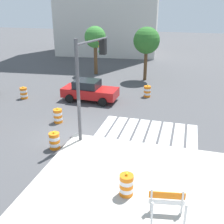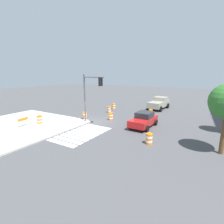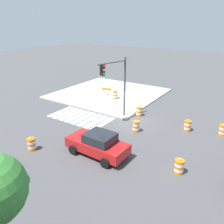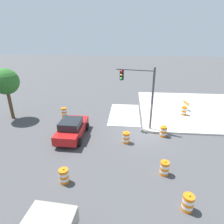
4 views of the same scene
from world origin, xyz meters
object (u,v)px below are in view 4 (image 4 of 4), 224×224
(traffic_barrel_median_near, at_px, (163,131))
(street_tree_streetside_mid, at_px, (6,82))
(traffic_barrel_median_far, at_px, (164,168))
(traffic_barrel_on_sidewalk, at_px, (184,111))
(sports_car, at_px, (72,128))
(traffic_barrel_crosswalk_end, at_px, (188,203))
(traffic_light_pole, at_px, (140,87))
(traffic_barrel_far_curb, at_px, (126,138))
(traffic_barrel_near_corner, at_px, (64,176))
(traffic_barrel_lane_center, at_px, (64,112))
(construction_barricade, at_px, (187,104))

(traffic_barrel_median_near, relative_size, street_tree_streetside_mid, 0.20)
(traffic_barrel_median_far, xyz_separation_m, traffic_barrel_on_sidewalk, (9.41, -3.50, 0.15))
(sports_car, relative_size, traffic_barrel_crosswalk_end, 4.25)
(sports_car, relative_size, traffic_light_pole, 0.79)
(traffic_barrel_median_near, height_order, traffic_barrel_far_curb, same)
(traffic_light_pole, bearing_deg, street_tree_streetside_mid, 84.89)
(traffic_barrel_near_corner, distance_m, traffic_barrel_lane_center, 10.03)
(sports_car, height_order, traffic_light_pole, traffic_light_pole)
(traffic_barrel_near_corner, bearing_deg, sports_car, 10.89)
(traffic_barrel_median_near, height_order, street_tree_streetside_mid, street_tree_streetside_mid)
(traffic_barrel_near_corner, relative_size, traffic_barrel_median_far, 1.00)
(traffic_barrel_median_far, bearing_deg, traffic_barrel_crosswalk_end, -164.12)
(traffic_barrel_near_corner, distance_m, traffic_barrel_median_far, 6.12)
(traffic_barrel_far_curb, relative_size, street_tree_streetside_mid, 0.20)
(traffic_barrel_median_near, xyz_separation_m, traffic_barrel_on_sidewalk, (4.56, -2.82, 0.15))
(traffic_barrel_far_curb, bearing_deg, traffic_barrel_median_near, -66.94)
(construction_barricade, xyz_separation_m, traffic_light_pole, (-4.93, 5.70, 3.19))
(traffic_barrel_median_near, bearing_deg, construction_barricade, -29.84)
(traffic_barrel_crosswalk_end, height_order, construction_barricade, construction_barricade)
(traffic_barrel_near_corner, relative_size, traffic_barrel_median_near, 1.00)
(traffic_barrel_median_near, height_order, construction_barricade, construction_barricade)
(traffic_barrel_far_curb, distance_m, street_tree_streetside_mid, 12.80)
(traffic_barrel_lane_center, height_order, traffic_barrel_on_sidewalk, traffic_barrel_on_sidewalk)
(sports_car, xyz_separation_m, traffic_barrel_on_sidewalk, (5.38, -10.50, -0.21))
(traffic_barrel_median_near, distance_m, traffic_light_pole, 4.26)
(traffic_light_pole, bearing_deg, traffic_barrel_median_near, -120.80)
(traffic_light_pole, relative_size, street_tree_streetside_mid, 1.07)
(sports_car, height_order, traffic_barrel_crosswalk_end, sports_car)
(traffic_barrel_crosswalk_end, bearing_deg, construction_barricade, -14.45)
(traffic_barrel_median_near, xyz_separation_m, construction_barricade, (6.20, -3.56, 0.27))
(traffic_barrel_far_curb, xyz_separation_m, traffic_light_pole, (2.61, -1.00, 3.46))
(traffic_barrel_near_corner, relative_size, traffic_barrel_on_sidewalk, 1.00)
(traffic_barrel_median_far, xyz_separation_m, traffic_barrel_far_curb, (3.51, 2.45, 0.00))
(traffic_barrel_near_corner, xyz_separation_m, traffic_barrel_lane_center, (9.53, 3.13, 0.00))
(traffic_barrel_near_corner, bearing_deg, traffic_barrel_lane_center, 18.18)
(traffic_barrel_on_sidewalk, xyz_separation_m, street_tree_streetside_mid, (-2.14, 17.71, 3.21))
(traffic_light_pole, bearing_deg, traffic_barrel_near_corner, 148.38)
(traffic_barrel_median_near, xyz_separation_m, traffic_light_pole, (1.27, 2.14, 3.46))
(sports_car, relative_size, traffic_barrel_far_curb, 4.25)
(traffic_barrel_near_corner, bearing_deg, traffic_light_pole, -31.62)
(traffic_barrel_crosswalk_end, relative_size, construction_barricade, 0.75)
(traffic_barrel_on_sidewalk, relative_size, street_tree_streetside_mid, 0.20)
(traffic_barrel_lane_center, bearing_deg, traffic_light_pole, -105.76)
(traffic_barrel_near_corner, height_order, traffic_barrel_far_curb, same)
(sports_car, xyz_separation_m, construction_barricade, (7.02, -11.24, -0.09))
(sports_car, xyz_separation_m, traffic_barrel_lane_center, (4.26, 2.12, -0.36))
(traffic_barrel_far_curb, bearing_deg, sports_car, 83.59)
(traffic_barrel_median_far, height_order, traffic_barrel_far_curb, same)
(traffic_barrel_median_far, height_order, traffic_light_pole, traffic_light_pole)
(traffic_barrel_median_near, bearing_deg, traffic_light_pole, 59.20)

